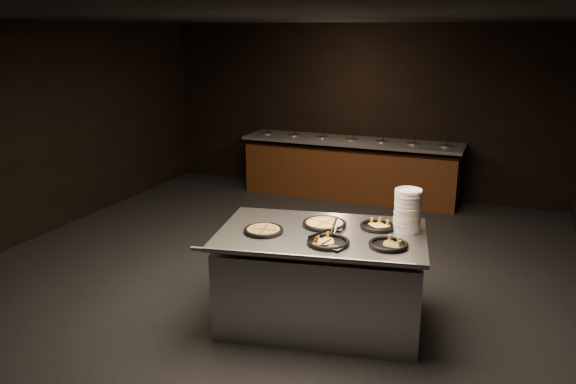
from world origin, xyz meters
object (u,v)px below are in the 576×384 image
object	(u,v)px
serving_counter	(321,279)
plate_stack	(408,211)
pan_veggie_whole	(264,230)
pan_cheese_whole	(324,223)

from	to	relation	value
serving_counter	plate_stack	distance (m)	1.07
pan_veggie_whole	pan_cheese_whole	bearing A→B (deg)	39.79
pan_cheese_whole	pan_veggie_whole	bearing A→B (deg)	-140.21
plate_stack	pan_veggie_whole	size ratio (longest dim) A/B	1.08
pan_veggie_whole	serving_counter	bearing A→B (deg)	21.40
pan_veggie_whole	pan_cheese_whole	distance (m)	0.62
plate_stack	pan_cheese_whole	xyz separation A→B (m)	(-0.77, -0.14, -0.18)
serving_counter	plate_stack	world-z (taller)	plate_stack
serving_counter	pan_cheese_whole	size ratio (longest dim) A/B	4.96
pan_veggie_whole	plate_stack	bearing A→B (deg)	23.31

